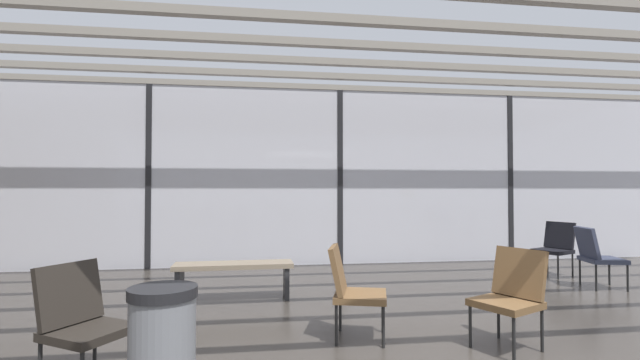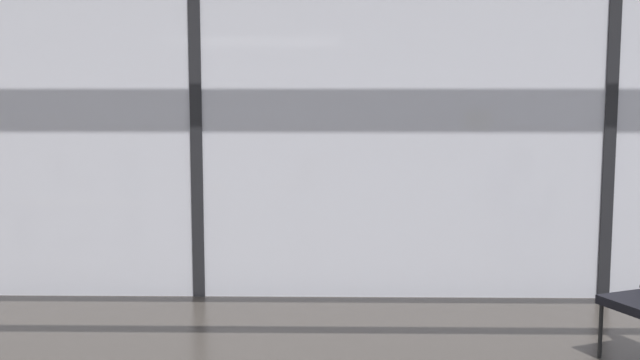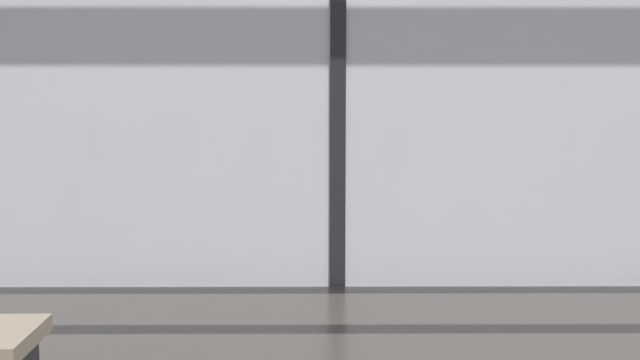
% 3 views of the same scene
% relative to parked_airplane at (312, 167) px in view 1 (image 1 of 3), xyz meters
% --- Properties ---
extents(glass_curtain_wall, '(14.00, 0.08, 3.32)m').
position_rel_parked_airplane_xyz_m(glass_curtain_wall, '(-0.20, -6.06, -0.51)').
color(glass_curtain_wall, silver).
rests_on(glass_curtain_wall, ground).
extents(window_mullion_0, '(0.10, 0.12, 3.32)m').
position_rel_parked_airplane_xyz_m(window_mullion_0, '(-3.70, -6.06, -0.51)').
color(window_mullion_0, black).
rests_on(window_mullion_0, ground).
extents(window_mullion_1, '(0.10, 0.12, 3.32)m').
position_rel_parked_airplane_xyz_m(window_mullion_1, '(-0.20, -6.06, -0.51)').
color(window_mullion_1, black).
rests_on(window_mullion_1, ground).
extents(window_mullion_2, '(0.10, 0.12, 3.32)m').
position_rel_parked_airplane_xyz_m(window_mullion_2, '(3.30, -6.06, -0.51)').
color(window_mullion_2, black).
rests_on(window_mullion_2, ground).
extents(ceiling_slats, '(13.72, 6.72, 0.10)m').
position_rel_parked_airplane_xyz_m(ceiling_slats, '(-0.20, -9.36, 1.20)').
color(ceiling_slats, gray).
rests_on(ceiling_slats, glass_curtain_wall).
extents(parked_airplane, '(14.19, 4.34, 4.34)m').
position_rel_parked_airplane_xyz_m(parked_airplane, '(0.00, 0.00, 0.00)').
color(parked_airplane, silver).
rests_on(parked_airplane, ground).
extents(lounge_chair_0, '(0.70, 0.69, 0.87)m').
position_rel_parked_airplane_xyz_m(lounge_chair_0, '(-2.99, -10.92, -1.68)').
color(lounge_chair_0, '#28231E').
rests_on(lounge_chair_0, ground).
extents(lounge_chair_1, '(0.67, 0.65, 0.87)m').
position_rel_parked_airplane_xyz_m(lounge_chair_1, '(3.12, -7.67, -1.68)').
color(lounge_chair_1, black).
rests_on(lounge_chair_1, ground).
extents(lounge_chair_2, '(0.61, 0.58, 0.87)m').
position_rel_parked_airplane_xyz_m(lounge_chair_2, '(3.06, -8.62, -1.68)').
color(lounge_chair_2, '#33384C').
rests_on(lounge_chair_2, ground).
extents(lounge_chair_4, '(0.64, 0.60, 0.87)m').
position_rel_parked_airplane_xyz_m(lounge_chair_4, '(-0.87, -10.20, -1.68)').
color(lounge_chair_4, brown).
rests_on(lounge_chair_4, ground).
extents(lounge_chair_5, '(0.68, 0.66, 0.87)m').
position_rel_parked_airplane_xyz_m(lounge_chair_5, '(0.49, -10.63, -1.68)').
color(lounge_chair_5, brown).
rests_on(lounge_chair_5, ground).
extents(waiting_bench, '(1.51, 0.43, 0.47)m').
position_rel_parked_airplane_xyz_m(waiting_bench, '(-2.05, -8.57, -1.81)').
color(waiting_bench, '#7F705B').
rests_on(waiting_bench, ground).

